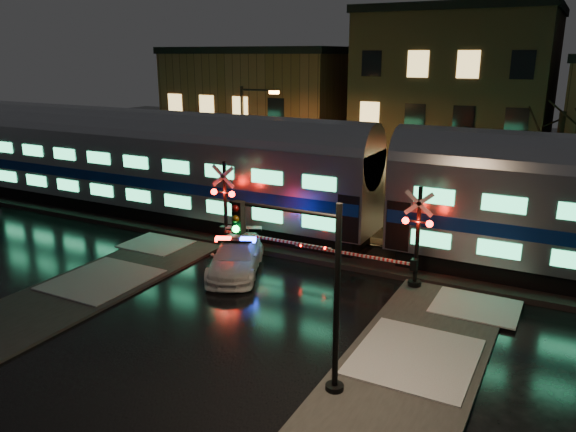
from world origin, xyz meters
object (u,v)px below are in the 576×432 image
Objects in this scene: crossing_signal_right at (407,247)px; traffic_light at (307,291)px; police_car at (236,257)px; crossing_signal_left at (231,217)px; streetlight at (247,141)px.

crossing_signal_right is 1.08× the size of traffic_light.
police_car is 2.54m from crossing_signal_left.
crossing_signal_left is (-8.25, 0.00, 0.08)m from crossing_signal_right.
streetlight is at bearing 95.24° from police_car.
crossing_signal_left reaches higher than police_car.
streetlight is at bearing 125.41° from traffic_light.
crossing_signal_left is (-1.41, 1.81, 1.09)m from police_car.
traffic_light is 18.50m from streetlight.
traffic_light is 0.75× the size of streetlight.
crossing_signal_left is at bearing 132.52° from traffic_light.
crossing_signal_left is 11.28m from traffic_light.
streetlight is (-4.68, 8.50, 3.47)m from police_car.
police_car is 9.21m from traffic_light.
crossing_signal_left reaches higher than crossing_signal_right.
crossing_signal_left is at bearing 179.97° from crossing_signal_right.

